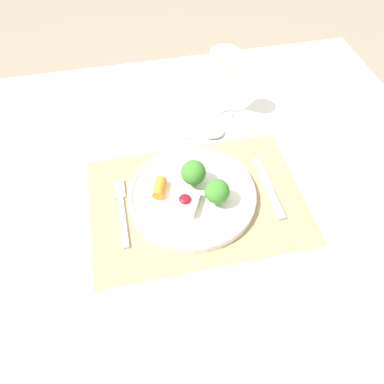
{
  "coord_description": "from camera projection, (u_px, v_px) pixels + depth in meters",
  "views": [
    {
      "loc": [
        -0.12,
        -0.49,
        1.43
      ],
      "look_at": [
        -0.01,
        0.01,
        0.78
      ],
      "focal_mm": 35.0,
      "sensor_mm": 36.0,
      "label": 1
    }
  ],
  "objects": [
    {
      "name": "dinner_plate",
      "position": [
        193.0,
        193.0,
        0.83
      ],
      "size": [
        0.29,
        0.29,
        0.08
      ],
      "color": "silver",
      "rests_on": "placemat"
    },
    {
      "name": "dining_table",
      "position": [
        196.0,
        223.0,
        0.91
      ],
      "size": [
        1.27,
        1.15,
        0.76
      ],
      "color": "white",
      "rests_on": "ground_plane"
    },
    {
      "name": "knife",
      "position": [
        270.0,
        191.0,
        0.85
      ],
      "size": [
        0.02,
        0.18,
        0.01
      ],
      "rotation": [
        0.0,
        0.0,
        -0.03
      ],
      "color": "#B2B2B7",
      "rests_on": "placemat"
    },
    {
      "name": "fork",
      "position": [
        122.0,
        207.0,
        0.82
      ],
      "size": [
        0.02,
        0.18,
        0.01
      ],
      "rotation": [
        0.0,
        0.0,
        -0.04
      ],
      "color": "#B2B2B7",
      "rests_on": "placemat"
    },
    {
      "name": "placemat",
      "position": [
        197.0,
        201.0,
        0.84
      ],
      "size": [
        0.47,
        0.34,
        0.0
      ],
      "primitive_type": "cube",
      "color": "#9E895B",
      "rests_on": "dining_table"
    },
    {
      "name": "spoon",
      "position": [
        208.0,
        134.0,
        0.97
      ],
      "size": [
        0.17,
        0.05,
        0.02
      ],
      "rotation": [
        0.0,
        0.0,
        -0.04
      ],
      "color": "#B2B2B7",
      "rests_on": "dining_table"
    },
    {
      "name": "wine_glass_near",
      "position": [
        224.0,
        72.0,
        0.92
      ],
      "size": [
        0.07,
        0.07,
        0.19
      ],
      "color": "white",
      "rests_on": "dining_table"
    },
    {
      "name": "ground_plane",
      "position": [
        195.0,
        320.0,
        1.44
      ],
      "size": [
        8.0,
        8.0,
        0.0
      ],
      "primitive_type": "plane",
      "color": "gray"
    }
  ]
}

